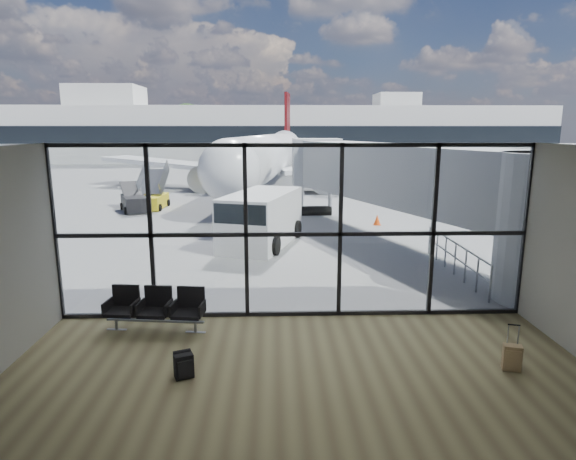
{
  "coord_description": "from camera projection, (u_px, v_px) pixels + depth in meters",
  "views": [
    {
      "loc": [
        -0.5,
        -11.95,
        4.84
      ],
      "look_at": [
        -0.04,
        3.0,
        1.68
      ],
      "focal_mm": 30.0,
      "sensor_mm": 36.0,
      "label": 1
    }
  ],
  "objects": [
    {
      "name": "tree_1",
      "position": [
        44.0,
        126.0,
        80.87
      ],
      "size": [
        5.61,
        5.61,
        8.07
      ],
      "color": "#382619",
      "rests_on": "ground"
    },
    {
      "name": "backpack",
      "position": [
        184.0,
        366.0,
        9.47
      ],
      "size": [
        0.43,
        0.43,
        0.54
      ],
      "rotation": [
        0.0,
        0.0,
        0.41
      ],
      "color": "black",
      "rests_on": "ground"
    },
    {
      "name": "mobile_stairs",
      "position": [
        151.0,
        199.0,
        29.68
      ],
      "size": [
        1.86,
        3.32,
        2.29
      ],
      "rotation": [
        0.0,
        0.0,
        -0.04
      ],
      "color": "yellow",
      "rests_on": "ground"
    },
    {
      "name": "airliner",
      "position": [
        269.0,
        156.0,
        39.41
      ],
      "size": [
        28.91,
        33.65,
        8.69
      ],
      "rotation": [
        0.0,
        0.0,
        -0.13
      ],
      "color": "white",
      "rests_on": "ground"
    },
    {
      "name": "far_terminal",
      "position": [
        273.0,
        133.0,
        72.42
      ],
      "size": [
        80.0,
        12.2,
        11.0
      ],
      "color": "silver",
      "rests_on": "ground"
    },
    {
      "name": "tree_3",
      "position": [
        117.0,
        130.0,
        81.35
      ],
      "size": [
        4.95,
        4.95,
        7.12
      ],
      "color": "#382619",
      "rests_on": "ground"
    },
    {
      "name": "suitcase",
      "position": [
        512.0,
        357.0,
        9.75
      ],
      "size": [
        0.4,
        0.33,
        0.96
      ],
      "rotation": [
        0.0,
        0.0,
        -0.28
      ],
      "color": "#8E744F",
      "rests_on": "ground"
    },
    {
      "name": "lounge_shell",
      "position": [
        306.0,
        272.0,
        7.46
      ],
      "size": [
        12.02,
        8.01,
        4.51
      ],
      "color": "brown",
      "rests_on": "ground"
    },
    {
      "name": "seating_row",
      "position": [
        156.0,
        306.0,
        11.72
      ],
      "size": [
        2.4,
        0.92,
        1.07
      ],
      "rotation": [
        0.0,
        0.0,
        -0.11
      ],
      "color": "gray",
      "rests_on": "ground"
    },
    {
      "name": "tree_4",
      "position": [
        152.0,
        126.0,
        81.4
      ],
      "size": [
        5.61,
        5.61,
        8.07
      ],
      "color": "#382619",
      "rests_on": "ground"
    },
    {
      "name": "apron_railing",
      "position": [
        455.0,
        254.0,
        16.14
      ],
      "size": [
        0.06,
        5.46,
        1.11
      ],
      "color": "gray",
      "rests_on": "ground"
    },
    {
      "name": "tree_5",
      "position": [
        188.0,
        122.0,
        81.45
      ],
      "size": [
        6.27,
        6.27,
        9.03
      ],
      "color": "#382619",
      "rests_on": "ground"
    },
    {
      "name": "service_van",
      "position": [
        261.0,
        218.0,
        20.27
      ],
      "size": [
        3.63,
        5.49,
        2.2
      ],
      "rotation": [
        0.0,
        0.0,
        -0.31
      ],
      "color": "silver",
      "rests_on": "ground"
    },
    {
      "name": "belt_loader",
      "position": [
        134.0,
        202.0,
        28.63
      ],
      "size": [
        2.47,
        3.66,
        1.61
      ],
      "rotation": [
        0.0,
        0.0,
        0.42
      ],
      "color": "black",
      "rests_on": "ground"
    },
    {
      "name": "glass_curtain_wall",
      "position": [
        293.0,
        232.0,
        12.24
      ],
      "size": [
        12.1,
        0.12,
        4.5
      ],
      "color": "white",
      "rests_on": "ground"
    },
    {
      "name": "jet_bridge",
      "position": [
        408.0,
        182.0,
        19.19
      ],
      "size": [
        8.0,
        16.5,
        4.33
      ],
      "color": "#9C9FA1",
      "rests_on": "ground"
    },
    {
      "name": "ground",
      "position": [
        278.0,
        174.0,
        51.82
      ],
      "size": [
        220.0,
        220.0,
        0.0
      ],
      "primitive_type": "plane",
      "color": "slate",
      "rests_on": "ground"
    },
    {
      "name": "tree_2",
      "position": [
        80.0,
        122.0,
        80.92
      ],
      "size": [
        6.27,
        6.27,
        9.03
      ],
      "color": "#382619",
      "rests_on": "ground"
    },
    {
      "name": "traffic_cone_c",
      "position": [
        377.0,
        220.0,
        24.64
      ],
      "size": [
        0.37,
        0.37,
        0.53
      ],
      "color": "#FF4D0D",
      "rests_on": "ground"
    },
    {
      "name": "tree_0",
      "position": [
        9.0,
        130.0,
        80.82
      ],
      "size": [
        4.95,
        4.95,
        7.12
      ],
      "color": "#382619",
      "rests_on": "ground"
    },
    {
      "name": "traffic_cone_a",
      "position": [
        265.0,
        209.0,
        28.01
      ],
      "size": [
        0.37,
        0.37,
        0.53
      ],
      "color": "orange",
      "rests_on": "ground"
    }
  ]
}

